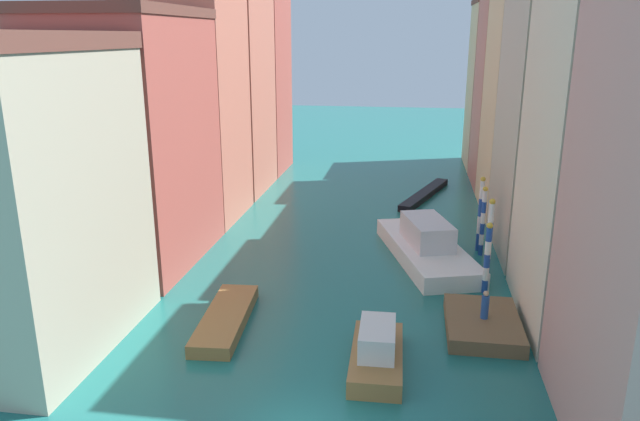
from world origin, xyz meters
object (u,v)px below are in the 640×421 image
mooring_pole_0 (487,257)px  mooring_pole_3 (480,213)px  mooring_pole_2 (483,221)px  mooring_pole_1 (489,237)px  person_on_dock (485,306)px  gondola_black (425,194)px  vaporetto_white (426,246)px  motorboat_0 (226,319)px  motorboat_1 (377,351)px  waterfront_dock (483,324)px

mooring_pole_0 → mooring_pole_3: bearing=87.6°
mooring_pole_2 → mooring_pole_3: size_ratio=0.92×
mooring_pole_1 → person_on_dock: bearing=-97.4°
mooring_pole_0 → gondola_black: size_ratio=0.39×
mooring_pole_3 → vaporetto_white: mooring_pole_3 is taller
mooring_pole_1 → vaporetto_white: size_ratio=0.41×
mooring_pole_1 → motorboat_0: 15.74m
mooring_pole_0 → motorboat_1: mooring_pole_0 is taller
mooring_pole_3 → gondola_black: mooring_pole_3 is taller
mooring_pole_0 → mooring_pole_2: 6.00m
mooring_pole_1 → vaporetto_white: mooring_pole_1 is taller
vaporetto_white → motorboat_0: 14.44m
mooring_pole_1 → mooring_pole_0: bearing=-98.5°
mooring_pole_0 → motorboat_1: (-5.37, -8.51, -1.36)m
waterfront_dock → mooring_pole_0: size_ratio=1.24×
waterfront_dock → mooring_pole_3: bearing=85.7°
mooring_pole_3 → waterfront_dock: bearing=-94.3°
gondola_black → waterfront_dock: bearing=-84.4°
mooring_pole_2 → vaporetto_white: (-3.47, -1.20, -1.46)m
mooring_pole_0 → motorboat_1: size_ratio=0.77×
mooring_pole_1 → mooring_pole_3: bearing=91.0°
mooring_pole_2 → person_on_dock: bearing=-94.9°
person_on_dock → motorboat_1: 6.25m
person_on_dock → mooring_pole_0: bearing=83.2°
mooring_pole_0 → mooring_pole_2: bearing=86.5°
waterfront_dock → vaporetto_white: size_ratio=0.44×
mooring_pole_2 → vaporetto_white: bearing=-161.0°
mooring_pole_1 → vaporetto_white: 4.48m
vaporetto_white → motorboat_0: bearing=-132.7°
waterfront_dock → motorboat_0: (-12.33, -1.29, -0.04)m
motorboat_1 → mooring_pole_2: bearing=68.4°
gondola_black → motorboat_0: (-9.92, -25.74, 0.05)m
person_on_dock → mooring_pole_2: mooring_pole_2 is taller
mooring_pole_0 → motorboat_1: 10.16m
gondola_black → motorboat_0: 27.59m
person_on_dock → gondola_black: size_ratio=0.13×
mooring_pole_2 → motorboat_0: mooring_pole_2 is taller
waterfront_dock → motorboat_0: 12.39m
vaporetto_white → waterfront_dock: bearing=-74.8°
motorboat_0 → motorboat_1: (7.52, -2.70, 0.40)m
mooring_pole_1 → motorboat_1: bearing=-117.7°
vaporetto_white → gondola_black: bearing=89.5°
person_on_dock → motorboat_0: person_on_dock is taller
waterfront_dock → gondola_black: (-2.41, 24.45, -0.09)m
vaporetto_white → motorboat_1: vaporetto_white is taller
person_on_dock → motorboat_0: (-12.35, -1.21, -1.03)m
mooring_pole_1 → mooring_pole_3: mooring_pole_3 is taller
mooring_pole_0 → mooring_pole_3: size_ratio=0.82×
vaporetto_white → motorboat_1: 13.49m
mooring_pole_2 → mooring_pole_3: (-0.08, 0.89, 0.21)m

